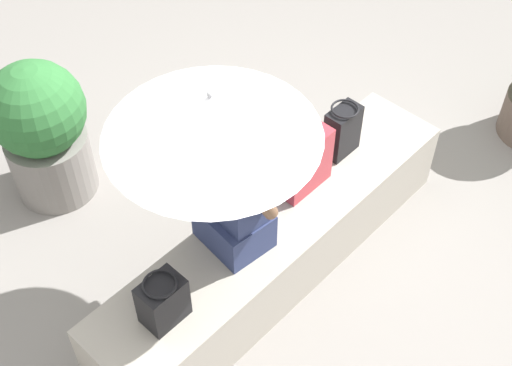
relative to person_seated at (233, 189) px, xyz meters
name	(u,v)px	position (x,y,z in m)	size (l,w,h in m)	color
ground_plane	(275,269)	(-0.25, 0.06, -0.84)	(14.00, 14.00, 0.00)	gray
stone_bench	(276,245)	(-0.25, 0.06, -0.62)	(2.34, 0.50, 0.46)	#A8A093
person_seated	(233,189)	(0.00, 0.00, 0.00)	(0.32, 0.49, 0.90)	navy
parasol	(211,117)	(0.06, -0.05, 0.47)	(0.97, 0.97, 0.99)	#B7B7BC
handbag_black	(302,160)	(-0.53, -0.01, -0.21)	(0.31, 0.23, 0.37)	#B2333D
tote_bag_canvas	(342,131)	(-0.87, -0.01, -0.23)	(0.21, 0.16, 0.33)	black
shoulder_bag_spare	(163,301)	(0.55, 0.09, -0.26)	(0.21, 0.16, 0.27)	black
planter_near	(42,129)	(0.21, -1.37, -0.35)	(0.57, 0.57, 0.93)	gray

